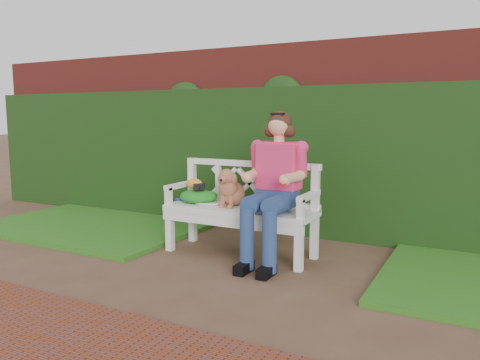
% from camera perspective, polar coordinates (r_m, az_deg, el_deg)
% --- Properties ---
extents(ground, '(60.00, 60.00, 0.00)m').
position_cam_1_polar(ground, '(4.06, -0.95, -11.92)').
color(ground, '#4E3223').
extents(brick_wall, '(10.00, 0.30, 2.20)m').
position_cam_1_polar(brick_wall, '(5.57, 8.49, 4.94)').
color(brick_wall, maroon).
rests_on(brick_wall, ground).
extents(ivy_hedge, '(10.00, 0.18, 1.70)m').
position_cam_1_polar(ivy_hedge, '(5.38, 7.66, 2.19)').
color(ivy_hedge, '#18360F').
rests_on(ivy_hedge, ground).
extents(grass_left, '(2.60, 2.00, 0.05)m').
position_cam_1_polar(grass_left, '(6.15, -16.79, -5.16)').
color(grass_left, '#27541B').
rests_on(grass_left, ground).
extents(garden_bench, '(1.63, 0.74, 0.48)m').
position_cam_1_polar(garden_bench, '(4.67, -0.00, -6.22)').
color(garden_bench, white).
rests_on(garden_bench, ground).
extents(seated_woman, '(0.65, 0.83, 1.41)m').
position_cam_1_polar(seated_woman, '(4.39, 4.48, -0.97)').
color(seated_woman, '#FF3B38').
rests_on(seated_woman, ground).
extents(dog, '(0.26, 0.35, 0.39)m').
position_cam_1_polar(dog, '(4.63, -1.06, -0.84)').
color(dog, '#AD7E45').
rests_on(dog, garden_bench).
extents(tennis_racket, '(0.59, 0.27, 0.03)m').
position_cam_1_polar(tennis_racket, '(4.81, -4.16, -2.71)').
color(tennis_racket, silver).
rests_on(tennis_racket, garden_bench).
extents(green_bag, '(0.46, 0.38, 0.14)m').
position_cam_1_polar(green_bag, '(4.85, -5.11, -1.97)').
color(green_bag, green).
rests_on(green_bag, garden_bench).
extents(camera_item, '(0.12, 0.11, 0.07)m').
position_cam_1_polar(camera_item, '(4.79, -5.00, -0.82)').
color(camera_item, black).
rests_on(camera_item, green_bag).
extents(baseball_glove, '(0.18, 0.14, 0.11)m').
position_cam_1_polar(baseball_glove, '(4.86, -5.58, -0.46)').
color(baseball_glove, orange).
rests_on(baseball_glove, green_bag).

